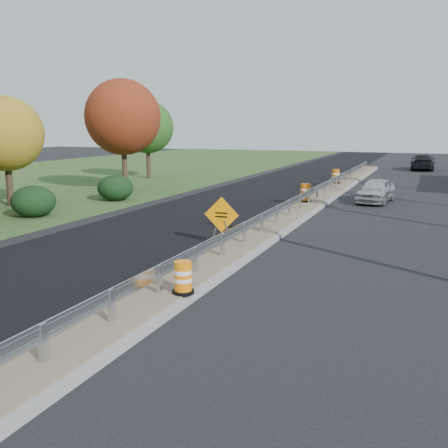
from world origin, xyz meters
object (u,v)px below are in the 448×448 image
at_px(barrel_median_far, 335,177).
at_px(car_dark_far, 423,162).
at_px(barrel_median_near, 183,278).
at_px(car_silver, 376,190).
at_px(caution_sign, 222,233).
at_px(barrel_median_mid, 305,193).

bearing_deg(barrel_median_far, car_dark_far, 72.64).
xyz_separation_m(barrel_median_near, car_silver, (2.56, 19.00, 0.07)).
relative_size(barrel_median_near, barrel_median_far, 0.80).
relative_size(car_silver, car_dark_far, 0.74).
bearing_deg(caution_sign, barrel_median_near, -80.12).
bearing_deg(barrel_median_mid, car_silver, 39.73).
distance_m(barrel_median_far, car_silver, 7.85).
relative_size(barrel_median_near, car_dark_far, 0.15).
bearing_deg(car_silver, caution_sign, -100.16).
xyz_separation_m(barrel_median_near, car_dark_far, (4.47, 43.52, 0.18)).
height_order(barrel_median_mid, car_dark_far, car_dark_far).
bearing_deg(barrel_median_mid, caution_sign, -93.33).
distance_m(barrel_median_near, car_dark_far, 43.75).
distance_m(caution_sign, barrel_median_mid, 10.34).
relative_size(barrel_median_far, car_dark_far, 0.18).
xyz_separation_m(caution_sign, barrel_median_mid, (0.60, 10.32, 0.25)).
relative_size(barrel_median_near, car_silver, 0.20).
height_order(barrel_median_near, barrel_median_mid, barrel_median_mid).
bearing_deg(barrel_median_mid, car_dark_far, 78.99).
bearing_deg(barrel_median_near, barrel_median_far, 92.21).
relative_size(barrel_median_mid, car_dark_far, 0.18).
bearing_deg(car_dark_far, barrel_median_mid, 77.55).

